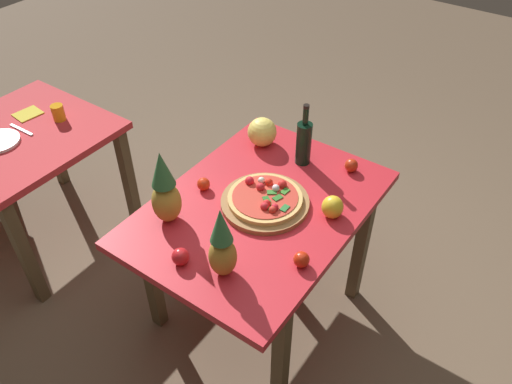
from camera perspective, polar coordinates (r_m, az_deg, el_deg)
name	(u,v)px	position (r m, az deg, el deg)	size (l,w,h in m)	color
ground_plane	(259,306)	(2.87, 0.29, -12.72)	(10.00, 10.00, 0.00)	brown
display_table	(259,220)	(2.37, 0.34, -3.21)	(1.18, 0.86, 0.76)	brown
background_table	(26,151)	(3.10, -24.44, 4.18)	(0.87, 0.83, 0.76)	brown
pizza_board	(265,202)	(2.30, 1.02, -1.17)	(0.40, 0.40, 0.03)	olive
pizza	(266,197)	(2.28, 1.08, -0.59)	(0.34, 0.34, 0.06)	#E1B264
wine_bottle	(304,142)	(2.49, 5.38, 5.62)	(0.08, 0.08, 0.33)	black
pineapple_left	(222,246)	(1.93, -3.83, -6.05)	(0.11, 0.11, 0.34)	#AB802E
pineapple_right	(165,191)	(2.17, -10.18, 0.12)	(0.13, 0.13, 0.36)	#AB8C32
melon	(262,132)	(2.64, 0.69, 6.75)	(0.15, 0.15, 0.15)	#F1D961
bell_pepper	(332,207)	(2.25, 8.58, -1.68)	(0.10, 0.10, 0.11)	yellow
tomato_near_board	(203,184)	(2.38, -5.92, 0.89)	(0.06, 0.06, 0.06)	red
tomato_beside_pepper	(351,165)	(2.52, 10.64, 2.95)	(0.07, 0.07, 0.07)	red
tomato_at_corner	(180,257)	(2.06, -8.48, -7.18)	(0.07, 0.07, 0.07)	red
tomato_by_bottle	(301,259)	(2.04, 5.12, -7.55)	(0.07, 0.07, 0.07)	red
drinking_glass_juice	(58,113)	(3.05, -21.32, 8.30)	(0.07, 0.07, 0.09)	orange
knife_utensil	(21,130)	(3.06, -24.84, 6.36)	(0.02, 0.18, 0.01)	silver
napkin_folded	(28,114)	(3.19, -24.24, 8.00)	(0.14, 0.12, 0.01)	yellow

